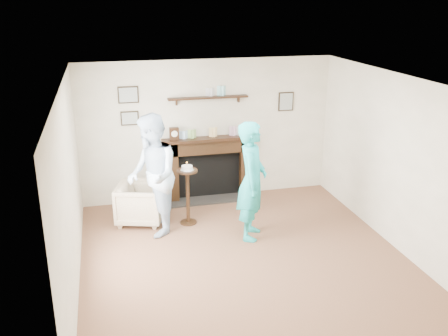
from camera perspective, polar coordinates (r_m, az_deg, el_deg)
The scene contains 6 objects.
ground at distance 7.10m, azimuth 2.53°, elevation -10.60°, with size 5.00×5.00×0.00m, color brown.
room_shell at distance 7.08m, azimuth 1.15°, elevation 3.62°, with size 4.54×5.02×2.52m.
armchair at distance 8.35m, azimuth -9.35°, elevation -6.05°, with size 0.71×0.73×0.67m, color tan.
man at distance 7.97m, azimuth -7.88°, elevation -7.24°, with size 0.92×0.71×1.88m, color #A9BDD3.
woman at distance 7.79m, azimuth 3.08°, elevation -7.73°, with size 0.66×0.43×1.81m, color #21A5BD.
pedestal_table at distance 7.96m, azimuth -4.19°, elevation -2.06°, with size 0.33×0.33×1.05m.
Camera 1 is at (-1.77, -5.90, 3.52)m, focal length 40.00 mm.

